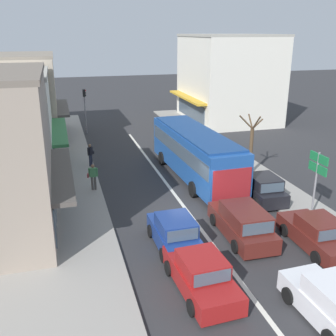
% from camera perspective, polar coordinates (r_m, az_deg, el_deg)
% --- Properties ---
extents(ground_plane, '(140.00, 140.00, 0.00)m').
position_cam_1_polar(ground_plane, '(21.31, 3.15, -6.71)').
color(ground_plane, '#2D2D30').
extents(lane_centre_line, '(0.20, 28.00, 0.01)m').
position_cam_1_polar(lane_centre_line, '(24.80, 0.20, -2.81)').
color(lane_centre_line, silver).
rests_on(lane_centre_line, ground).
extents(sidewalk_left, '(5.20, 44.00, 0.14)m').
position_cam_1_polar(sidewalk_left, '(25.83, -15.74, -2.49)').
color(sidewalk_left, gray).
rests_on(sidewalk_left, ground).
extents(kerb_right, '(2.80, 44.00, 0.12)m').
position_cam_1_polar(kerb_right, '(28.68, 11.09, 0.05)').
color(kerb_right, gray).
rests_on(kerb_right, ground).
extents(shopfront_mid_block, '(7.70, 8.81, 6.81)m').
position_cam_1_polar(shopfront_mid_block, '(28.81, -23.18, 5.84)').
color(shopfront_mid_block, silver).
rests_on(shopfront_mid_block, ground).
extents(shopfront_far_end, '(8.59, 8.92, 7.48)m').
position_cam_1_polar(shopfront_far_end, '(37.68, -21.70, 9.39)').
color(shopfront_far_end, '#B2A38E').
rests_on(shopfront_far_end, ground).
extents(building_right_far, '(9.42, 10.34, 9.04)m').
position_cam_1_polar(building_right_far, '(43.56, 8.74, 12.70)').
color(building_right_far, silver).
rests_on(building_right_far, ground).
extents(city_bus, '(3.03, 10.94, 3.23)m').
position_cam_1_polar(city_bus, '(25.84, 3.93, 2.47)').
color(city_bus, '#1E4C99').
rests_on(city_bus, ground).
extents(wagon_adjacent_lane_lead, '(2.00, 4.53, 1.58)m').
position_cam_1_polar(wagon_adjacent_lane_lead, '(19.07, 10.76, -7.83)').
color(wagon_adjacent_lane_lead, '#561E19').
rests_on(wagon_adjacent_lane_lead, ground).
extents(hatchback_queue_gap_filler, '(1.92, 3.75, 1.54)m').
position_cam_1_polar(hatchback_queue_gap_filler, '(14.96, 22.61, -17.60)').
color(hatchback_queue_gap_filler, silver).
rests_on(hatchback_queue_gap_filler, ground).
extents(hatchback_behind_bus_mid, '(1.86, 3.72, 1.54)m').
position_cam_1_polar(hatchback_behind_bus_mid, '(17.96, 0.93, -9.40)').
color(hatchback_behind_bus_mid, navy).
rests_on(hatchback_behind_bus_mid, ground).
extents(sedan_adjacent_lane_trail, '(2.05, 4.28, 1.47)m').
position_cam_1_polar(sedan_adjacent_lane_trail, '(15.35, 4.82, -15.16)').
color(sedan_adjacent_lane_trail, maroon).
rests_on(sedan_adjacent_lane_trail, ground).
extents(parked_sedan_kerb_front, '(1.94, 4.22, 1.47)m').
position_cam_1_polar(parked_sedan_kerb_front, '(19.18, 20.87, -8.96)').
color(parked_sedan_kerb_front, '#561E19').
rests_on(parked_sedan_kerb_front, ground).
extents(parked_hatchback_kerb_second, '(1.93, 3.76, 1.54)m').
position_cam_1_polar(parked_hatchback_kerb_second, '(23.38, 13.47, -2.92)').
color(parked_hatchback_kerb_second, black).
rests_on(parked_hatchback_kerb_second, ground).
extents(parked_wagon_kerb_third, '(1.94, 4.50, 1.58)m').
position_cam_1_polar(parked_wagon_kerb_third, '(28.04, 8.09, 1.25)').
color(parked_wagon_kerb_third, silver).
rests_on(parked_wagon_kerb_third, ground).
extents(parked_sedan_kerb_rear, '(2.01, 4.26, 1.47)m').
position_cam_1_polar(parked_sedan_kerb_rear, '(33.56, 3.48, 4.27)').
color(parked_sedan_kerb_rear, black).
rests_on(parked_sedan_kerb_rear, ground).
extents(traffic_light_downstreet, '(0.33, 0.24, 4.20)m').
position_cam_1_polar(traffic_light_downstreet, '(38.30, -11.98, 9.12)').
color(traffic_light_downstreet, gray).
rests_on(traffic_light_downstreet, ground).
extents(directional_road_sign, '(0.10, 1.40, 3.60)m').
position_cam_1_polar(directional_road_sign, '(21.26, 20.87, -0.19)').
color(directional_road_sign, gray).
rests_on(directional_road_sign, ground).
extents(street_tree_right, '(1.72, 1.65, 4.29)m').
position_cam_1_polar(street_tree_right, '(26.69, 11.96, 3.02)').
color(street_tree_right, brown).
rests_on(street_tree_right, ground).
extents(pedestrian_with_handbag_near, '(0.66, 0.32, 1.63)m').
position_cam_1_polar(pedestrian_with_handbag_near, '(24.19, -10.83, -1.05)').
color(pedestrian_with_handbag_near, '#4C4742').
rests_on(pedestrian_with_handbag_near, sidewalk_left).
extents(pedestrian_browsing_midblock, '(0.50, 0.60, 1.63)m').
position_cam_1_polar(pedestrian_browsing_midblock, '(28.56, -11.20, 2.08)').
color(pedestrian_browsing_midblock, '#232838').
rests_on(pedestrian_browsing_midblock, sidewalk_left).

